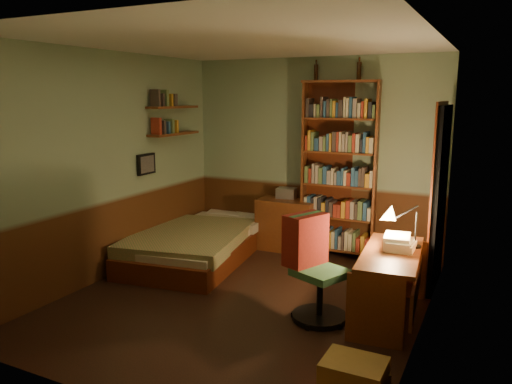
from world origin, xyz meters
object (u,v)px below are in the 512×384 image
at_px(bookshelf, 339,170).
at_px(cardboard_box_b, 367,379).
at_px(desk, 390,285).
at_px(bed, 199,232).
at_px(dresser, 287,225).
at_px(office_chair, 320,274).
at_px(desk_lamp, 417,216).
at_px(cardboard_box_a, 354,382).
at_px(mini_stereo, 287,193).

relative_size(bookshelf, cardboard_box_b, 7.74).
bearing_deg(desk, bed, 158.68).
bearing_deg(cardboard_box_b, bed, 143.03).
height_order(dresser, cardboard_box_b, dresser).
relative_size(desk, cardboard_box_b, 4.17).
bearing_deg(office_chair, desk_lamp, 60.45).
relative_size(cardboard_box_a, cardboard_box_b, 1.43).
bearing_deg(cardboard_box_b, dresser, 122.71).
height_order(mini_stereo, desk_lamp, desk_lamp).
height_order(bed, office_chair, office_chair).
bearing_deg(desk, cardboard_box_b, -89.83).
bearing_deg(desk, office_chair, -155.17).
bearing_deg(office_chair, bed, 174.84).
bearing_deg(desk_lamp, desk, -106.23).
height_order(bed, mini_stereo, mini_stereo).
bearing_deg(bookshelf, cardboard_box_b, -76.10).
distance_m(desk, cardboard_box_a, 1.49).
xyz_separation_m(bed, bookshelf, (1.60, 0.88, 0.80)).
xyz_separation_m(bed, mini_stereo, (0.85, 0.92, 0.43)).
relative_size(bookshelf, cardboard_box_a, 5.41).
distance_m(bed, mini_stereo, 1.32).
bearing_deg(mini_stereo, desk, -50.60).
relative_size(mini_stereo, desk, 0.21).
relative_size(office_chair, cardboard_box_b, 3.08).
height_order(desk_lamp, cardboard_box_a, desk_lamp).
bearing_deg(desk, bookshelf, 116.95).
height_order(mini_stereo, cardboard_box_b, mini_stereo).
xyz_separation_m(dresser, desk, (1.72, -1.56, -0.02)).
xyz_separation_m(dresser, cardboard_box_a, (1.79, -3.04, -0.19)).
bearing_deg(dresser, desk, -42.68).
bearing_deg(dresser, desk_lamp, -35.37).
xyz_separation_m(bed, office_chair, (2.05, -1.10, 0.11)).
distance_m(bed, dresser, 1.21).
relative_size(desk_lamp, cardboard_box_a, 1.45).
relative_size(bed, mini_stereo, 8.84).
xyz_separation_m(desk, desk_lamp, (0.17, 0.24, 0.64)).
xyz_separation_m(cardboard_box_a, cardboard_box_b, (0.05, 0.17, -0.05)).
bearing_deg(bookshelf, desk_lamp, -56.85).
relative_size(mini_stereo, cardboard_box_b, 0.88).
relative_size(desk_lamp, office_chair, 0.68).
bearing_deg(bed, bookshelf, 20.89).
relative_size(dresser, desk, 0.64).
bearing_deg(bed, cardboard_box_a, -47.69).
distance_m(mini_stereo, desk, 2.49).
bearing_deg(desk_lamp, bookshelf, 149.72).
bearing_deg(office_chair, cardboard_box_b, -31.21).
height_order(desk_lamp, office_chair, desk_lamp).
relative_size(mini_stereo, cardboard_box_a, 0.61).
bearing_deg(desk_lamp, cardboard_box_b, -72.72).
xyz_separation_m(bookshelf, desk_lamp, (1.20, -1.40, -0.18)).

